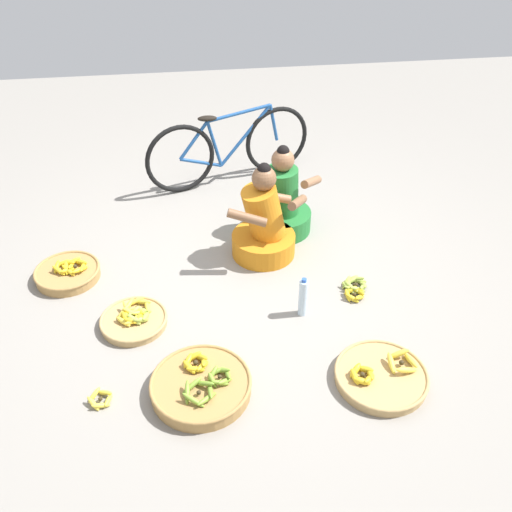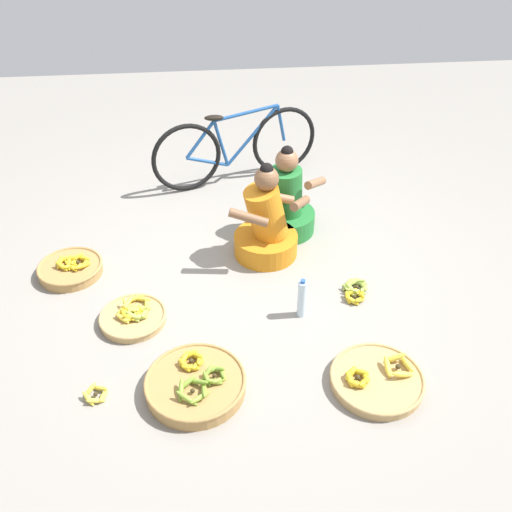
{
  "view_description": "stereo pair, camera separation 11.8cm",
  "coord_description": "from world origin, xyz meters",
  "px_view_note": "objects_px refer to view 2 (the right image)",
  "views": [
    {
      "loc": [
        -0.45,
        -3.37,
        2.73
      ],
      "look_at": [
        0.0,
        -0.2,
        0.35
      ],
      "focal_mm": 38.96,
      "sensor_mm": 36.0,
      "label": 1
    },
    {
      "loc": [
        -0.33,
        -3.39,
        2.73
      ],
      "look_at": [
        0.0,
        -0.2,
        0.35
      ],
      "focal_mm": 38.96,
      "sensor_mm": 36.0,
      "label": 2
    }
  ],
  "objects_px": {
    "bicycle_leaning": "(236,147)",
    "banana_basket_near_bicycle": "(377,379)",
    "banana_basket_back_center": "(71,268)",
    "banana_basket_mid_right": "(133,316)",
    "banana_basket_front_right": "(196,384)",
    "water_bottle": "(302,299)",
    "vendor_woman_front": "(266,227)",
    "loose_bananas_front_center": "(96,395)",
    "vendor_woman_behind": "(286,205)",
    "loose_bananas_front_left": "(356,290)"
  },
  "relations": [
    {
      "from": "bicycle_leaning",
      "to": "banana_basket_near_bicycle",
      "type": "relative_size",
      "value": 2.77
    },
    {
      "from": "banana_basket_back_center",
      "to": "bicycle_leaning",
      "type": "bearing_deg",
      "value": 44.3
    },
    {
      "from": "banana_basket_mid_right",
      "to": "bicycle_leaning",
      "type": "bearing_deg",
      "value": 65.82
    },
    {
      "from": "banana_basket_front_right",
      "to": "water_bottle",
      "type": "distance_m",
      "value": 0.98
    },
    {
      "from": "banana_basket_near_bicycle",
      "to": "water_bottle",
      "type": "height_order",
      "value": "water_bottle"
    },
    {
      "from": "vendor_woman_front",
      "to": "banana_basket_mid_right",
      "type": "distance_m",
      "value": 1.27
    },
    {
      "from": "banana_basket_near_bicycle",
      "to": "loose_bananas_front_center",
      "type": "distance_m",
      "value": 1.74
    },
    {
      "from": "banana_basket_near_bicycle",
      "to": "loose_bananas_front_center",
      "type": "xyz_separation_m",
      "value": [
        -1.74,
        0.07,
        -0.02
      ]
    },
    {
      "from": "vendor_woman_behind",
      "to": "loose_bananas_front_left",
      "type": "relative_size",
      "value": 2.62
    },
    {
      "from": "vendor_woman_behind",
      "to": "banana_basket_front_right",
      "type": "xyz_separation_m",
      "value": [
        -0.81,
        -1.71,
        -0.2
      ]
    },
    {
      "from": "banana_basket_back_center",
      "to": "loose_bananas_front_center",
      "type": "height_order",
      "value": "banana_basket_back_center"
    },
    {
      "from": "banana_basket_back_center",
      "to": "loose_bananas_front_center",
      "type": "relative_size",
      "value": 2.92
    },
    {
      "from": "banana_basket_near_bicycle",
      "to": "loose_bananas_front_left",
      "type": "distance_m",
      "value": 0.89
    },
    {
      "from": "loose_bananas_front_center",
      "to": "water_bottle",
      "type": "relative_size",
      "value": 0.54
    },
    {
      "from": "vendor_woman_front",
      "to": "banana_basket_back_center",
      "type": "bearing_deg",
      "value": -176.06
    },
    {
      "from": "loose_bananas_front_center",
      "to": "water_bottle",
      "type": "xyz_separation_m",
      "value": [
        1.38,
        0.61,
        0.13
      ]
    },
    {
      "from": "water_bottle",
      "to": "bicycle_leaning",
      "type": "bearing_deg",
      "value": 98.48
    },
    {
      "from": "vendor_woman_behind",
      "to": "banana_basket_near_bicycle",
      "type": "bearing_deg",
      "value": -79.78
    },
    {
      "from": "vendor_woman_behind",
      "to": "water_bottle",
      "type": "bearing_deg",
      "value": -92.19
    },
    {
      "from": "banana_basket_mid_right",
      "to": "loose_bananas_front_left",
      "type": "relative_size",
      "value": 1.56
    },
    {
      "from": "banana_basket_mid_right",
      "to": "loose_bananas_front_left",
      "type": "height_order",
      "value": "banana_basket_mid_right"
    },
    {
      "from": "vendor_woman_behind",
      "to": "loose_bananas_front_left",
      "type": "bearing_deg",
      "value": -65.59
    },
    {
      "from": "banana_basket_front_right",
      "to": "loose_bananas_front_center",
      "type": "bearing_deg",
      "value": 179.61
    },
    {
      "from": "banana_basket_near_bicycle",
      "to": "vendor_woman_front",
      "type": "bearing_deg",
      "value": 110.02
    },
    {
      "from": "banana_basket_back_center",
      "to": "banana_basket_mid_right",
      "type": "relative_size",
      "value": 1.06
    },
    {
      "from": "bicycle_leaning",
      "to": "banana_basket_mid_right",
      "type": "distance_m",
      "value": 2.2
    },
    {
      "from": "vendor_woman_front",
      "to": "vendor_woman_behind",
      "type": "height_order",
      "value": "vendor_woman_front"
    },
    {
      "from": "vendor_woman_front",
      "to": "loose_bananas_front_left",
      "type": "height_order",
      "value": "vendor_woman_front"
    },
    {
      "from": "vendor_woman_behind",
      "to": "vendor_woman_front",
      "type": "bearing_deg",
      "value": -121.72
    },
    {
      "from": "banana_basket_front_right",
      "to": "loose_bananas_front_center",
      "type": "relative_size",
      "value": 3.66
    },
    {
      "from": "loose_bananas_front_center",
      "to": "banana_basket_front_right",
      "type": "bearing_deg",
      "value": -0.39
    },
    {
      "from": "vendor_woman_behind",
      "to": "loose_bananas_front_center",
      "type": "height_order",
      "value": "vendor_woman_behind"
    },
    {
      "from": "vendor_woman_front",
      "to": "loose_bananas_front_center",
      "type": "distance_m",
      "value": 1.85
    },
    {
      "from": "banana_basket_near_bicycle",
      "to": "banana_basket_mid_right",
      "type": "relative_size",
      "value": 1.25
    },
    {
      "from": "vendor_woman_behind",
      "to": "water_bottle",
      "type": "relative_size",
      "value": 2.49
    },
    {
      "from": "vendor_woman_front",
      "to": "loose_bananas_front_left",
      "type": "bearing_deg",
      "value": -42.66
    },
    {
      "from": "banana_basket_near_bicycle",
      "to": "loose_bananas_front_left",
      "type": "height_order",
      "value": "banana_basket_near_bicycle"
    },
    {
      "from": "banana_basket_front_right",
      "to": "water_bottle",
      "type": "xyz_separation_m",
      "value": [
        0.77,
        0.61,
        0.1
      ]
    },
    {
      "from": "bicycle_leaning",
      "to": "vendor_woman_behind",
      "type": "bearing_deg",
      "value": -69.8
    },
    {
      "from": "banana_basket_back_center",
      "to": "loose_bananas_front_left",
      "type": "height_order",
      "value": "banana_basket_back_center"
    },
    {
      "from": "banana_basket_near_bicycle",
      "to": "loose_bananas_front_left",
      "type": "xyz_separation_m",
      "value": [
        0.09,
        0.88,
        -0.01
      ]
    },
    {
      "from": "banana_basket_near_bicycle",
      "to": "banana_basket_back_center",
      "type": "bearing_deg",
      "value": 147.29
    },
    {
      "from": "vendor_woman_behind",
      "to": "bicycle_leaning",
      "type": "bearing_deg",
      "value": 110.2
    },
    {
      "from": "banana_basket_near_bicycle",
      "to": "banana_basket_mid_right",
      "type": "height_order",
      "value": "banana_basket_near_bicycle"
    },
    {
      "from": "banana_basket_near_bicycle",
      "to": "banana_basket_mid_right",
      "type": "distance_m",
      "value": 1.73
    },
    {
      "from": "banana_basket_mid_right",
      "to": "vendor_woman_front",
      "type": "bearing_deg",
      "value": 34.45
    },
    {
      "from": "banana_basket_back_center",
      "to": "loose_bananas_front_left",
      "type": "relative_size",
      "value": 1.65
    },
    {
      "from": "bicycle_leaning",
      "to": "banana_basket_back_center",
      "type": "xyz_separation_m",
      "value": [
        -1.42,
        -1.39,
        -0.31
      ]
    },
    {
      "from": "loose_bananas_front_left",
      "to": "banana_basket_back_center",
      "type": "bearing_deg",
      "value": 168.06
    },
    {
      "from": "water_bottle",
      "to": "vendor_woman_front",
      "type": "bearing_deg",
      "value": 102.08
    }
  ]
}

